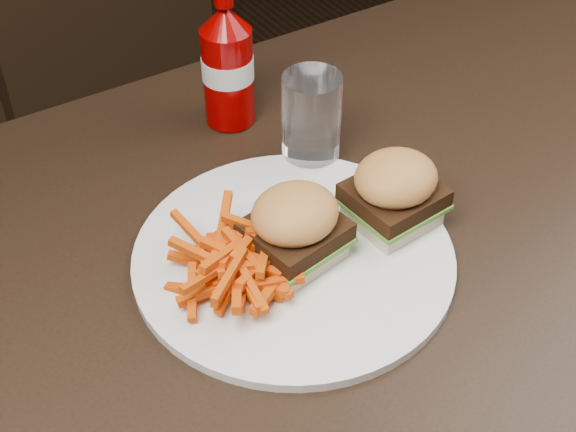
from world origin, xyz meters
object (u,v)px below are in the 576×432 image
dining_table (348,270)px  tumbler (311,118)px  chair_far (74,144)px  plate (294,257)px  ketchup_bottle (228,76)px

dining_table → tumbler: 0.17m
dining_table → chair_far: bearing=93.9°
chair_far → plate: size_ratio=1.25×
dining_table → ketchup_bottle: (0.01, 0.26, 0.08)m
tumbler → plate: bearing=-129.3°
tumbler → chair_far: bearing=99.8°
chair_far → plate: bearing=74.9°
dining_table → plate: bearing=155.0°
dining_table → ketchup_bottle: size_ratio=10.29×
dining_table → chair_far: dining_table is taller
chair_far → tumbler: bearing=84.5°
dining_table → chair_far: 0.81m
dining_table → plate: 0.06m
plate → dining_table: bearing=-25.0°
ketchup_bottle → plate: bearing=-105.0°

